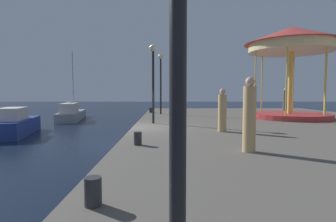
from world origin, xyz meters
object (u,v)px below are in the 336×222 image
at_px(lamp_post_far_end, 161,73).
at_px(bollard_center, 93,191).
at_px(lamp_post_mid_promenade, 153,69).
at_px(bollard_south, 138,138).
at_px(carousel, 291,50).
at_px(person_by_the_water, 285,100).
at_px(person_mid_promenade, 249,117).
at_px(sailboat_grey, 71,113).
at_px(motorboat_blue, 14,125).
at_px(bollard_north, 151,110).
at_px(person_far_corner, 222,111).

distance_m(lamp_post_far_end, bollard_center, 16.27).
distance_m(lamp_post_mid_promenade, bollard_south, 6.29).
relative_size(carousel, bollard_south, 14.02).
distance_m(person_by_the_water, person_mid_promenade, 17.74).
bearing_deg(bollard_south, person_by_the_water, 53.25).
bearing_deg(person_mid_promenade, carousel, 59.88).
xyz_separation_m(sailboat_grey, lamp_post_far_end, (7.86, -3.72, 3.22)).
bearing_deg(lamp_post_far_end, motorboat_blue, -150.17).
distance_m(bollard_center, person_by_the_water, 22.27).
relative_size(bollard_north, person_by_the_water, 0.20).
bearing_deg(carousel, bollard_south, -135.19).
distance_m(bollard_center, person_far_corner, 7.87).
distance_m(person_far_corner, person_by_the_water, 14.46).
distance_m(motorboat_blue, bollard_north, 9.55).
bearing_deg(bollard_south, person_mid_promenade, -17.50).
xyz_separation_m(lamp_post_mid_promenade, lamp_post_far_end, (0.29, 5.94, 0.22)).
relative_size(lamp_post_mid_promenade, person_mid_promenade, 2.02).
xyz_separation_m(person_by_the_water, person_mid_promenade, (-8.04, -15.82, 0.01)).
xyz_separation_m(carousel, bollard_center, (-8.69, -12.79, -3.99)).
xyz_separation_m(lamp_post_far_end, bollard_south, (-0.50, -11.68, -2.79)).
xyz_separation_m(lamp_post_far_end, bollard_center, (-0.68, -16.02, -2.79)).
bearing_deg(bollard_north, bollard_south, -88.58).
bearing_deg(bollard_center, person_by_the_water, 59.57).
distance_m(lamp_post_mid_promenade, person_by_the_water, 14.31).
relative_size(sailboat_grey, bollard_north, 16.84).
distance_m(bollard_north, bollard_center, 17.50).
distance_m(lamp_post_mid_promenade, lamp_post_far_end, 5.95).
bearing_deg(bollard_center, sailboat_grey, 110.00).
distance_m(sailboat_grey, lamp_post_far_end, 9.27).
distance_m(carousel, person_mid_promenade, 11.36).
bearing_deg(motorboat_blue, bollard_center, -56.76).
xyz_separation_m(lamp_post_far_end, person_mid_promenade, (2.55, -12.64, -2.05)).
relative_size(carousel, lamp_post_mid_promenade, 1.40).
relative_size(sailboat_grey, person_by_the_water, 3.43).
height_order(sailboat_grey, lamp_post_mid_promenade, sailboat_grey).
bearing_deg(person_mid_promenade, bollard_north, 103.43).
xyz_separation_m(sailboat_grey, person_by_the_water, (18.45, -0.54, 1.15)).
distance_m(carousel, bollard_center, 15.97).
xyz_separation_m(lamp_post_mid_promenade, person_mid_promenade, (2.83, -6.70, -1.83)).
distance_m(lamp_post_mid_promenade, person_far_corner, 4.59).
distance_m(motorboat_blue, lamp_post_far_end, 9.89).
bearing_deg(sailboat_grey, bollard_south, -64.46).
bearing_deg(carousel, bollard_north, 151.92).
xyz_separation_m(lamp_post_mid_promenade, person_far_corner, (2.92, -2.96, -1.95)).
bearing_deg(person_mid_promenade, lamp_post_far_end, 101.39).
height_order(carousel, lamp_post_mid_promenade, carousel).
bearing_deg(carousel, bollard_center, -124.19).
xyz_separation_m(bollard_north, person_by_the_water, (11.42, 1.69, 0.73)).
xyz_separation_m(carousel, person_mid_promenade, (-5.46, -9.41, -3.26)).
relative_size(person_by_the_water, person_mid_promenade, 0.99).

